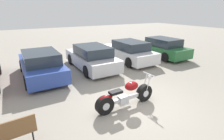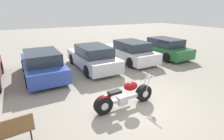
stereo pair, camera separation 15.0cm
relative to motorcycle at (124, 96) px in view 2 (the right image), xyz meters
The scene contains 6 objects.
ground_plane 0.66m from the motorcycle, 16.95° to the right, with size 60.00×60.00×0.00m, color gray.
motorcycle is the anchor object (origin of this frame).
parked_car_blue 4.93m from the motorcycle, 113.94° to the left, with size 1.82×4.25×1.34m.
parked_car_silver 4.61m from the motorcycle, 80.81° to the left, with size 1.82×4.25×1.34m.
parked_car_white 5.88m from the motorcycle, 53.80° to the left, with size 1.82×4.25×1.34m.
parked_car_green 7.71m from the motorcycle, 36.33° to the left, with size 1.82×4.25×1.34m.
Camera 2 is at (-3.45, -4.36, 3.24)m, focal length 28.00 mm.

